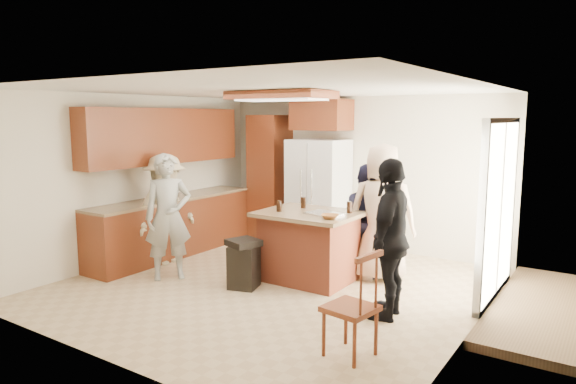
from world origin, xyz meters
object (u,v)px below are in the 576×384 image
Objects in this scene: person_side_right at (390,239)px; trash_bin at (244,263)px; person_behind_left at (367,219)px; person_front_left at (168,217)px; person_behind_right at (382,213)px; person_counter at (166,209)px; kitchen_island at (309,246)px; refrigerator at (318,194)px; spindle_chair at (352,309)px.

person_side_right reaches higher than trash_bin.
person_behind_left reaches higher than trash_bin.
trash_bin is (-1.92, -0.12, -0.55)m from person_side_right.
person_behind_left is at bearing -14.48° from person_front_left.
person_behind_right is 3.16m from person_counter.
person_behind_left is at bearing -153.27° from person_side_right.
kitchen_island is (1.62, 0.97, -0.37)m from person_front_left.
refrigerator reaches higher than kitchen_island.
spindle_chair is (1.47, -1.68, -0.02)m from kitchen_island.
person_behind_left is 1.63m from refrigerator.
kitchen_island is at bearing -120.68° from person_side_right.
person_side_right is at bearing 94.70° from spindle_chair.
person_front_left is 3.19m from spindle_chair.
person_counter is 2.27m from kitchen_island.
trash_bin is (-0.54, -0.72, -0.16)m from kitchen_island.
person_behind_right reaches higher than refrigerator.
person_counter is (-3.58, 0.13, -0.06)m from person_side_right.
person_behind_right is 1.43× the size of kitchen_island.
kitchen_island is at bearing -63.75° from refrigerator.
person_front_left is 2.69× the size of trash_bin.
kitchen_island is 2.23m from spindle_chair.
person_behind_right reaches higher than person_side_right.
person_behind_left is 2.44× the size of trash_bin.
person_counter reaches higher than trash_bin.
person_behind_left is 1.56m from person_side_right.
kitchen_island is 1.29× the size of spindle_chair.
spindle_chair is (0.09, -1.08, -0.42)m from person_side_right.
spindle_chair is (0.68, -2.22, -0.46)m from person_behind_right.
kitchen_island is at bearing 131.25° from spindle_chair.
person_counter is at bearing 86.90° from person_front_left.
person_behind_right is 1.84× the size of spindle_chair.
kitchen_island is (-0.80, -0.54, -0.44)m from person_behind_right.
person_counter is (-2.99, -1.01, -0.10)m from person_behind_right.
person_side_right is (3.00, 0.37, 0.03)m from person_front_left.
person_side_right is at bearing -45.64° from refrigerator.
person_side_right reaches higher than person_front_left.
person_side_right is at bearing 99.20° from person_behind_right.
person_behind_right is at bearing -160.08° from person_side_right.
person_behind_left is 2.95m from person_counter.
person_side_right is at bearing -23.41° from kitchen_island.
person_side_right reaches higher than kitchen_island.
person_side_right is at bearing 135.22° from person_behind_left.
person_front_left is at bearing 49.21° from person_behind_left.
spindle_chair is at bearing -65.45° from person_front_left.
person_behind_right reaches higher than person_counter.
person_behind_right is (0.28, -0.15, 0.15)m from person_behind_left.
person_front_left is 3.02m from person_side_right.
refrigerator reaches higher than person_counter.
kitchen_island is (0.81, -1.64, -0.43)m from refrigerator.
spindle_chair reaches higher than trash_bin.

